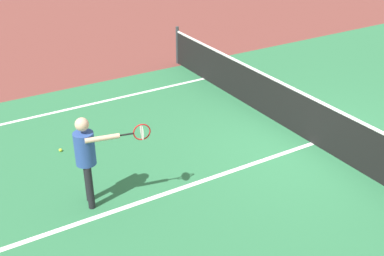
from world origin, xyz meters
TOP-DOWN VIEW (x-y plane):
  - ground_plane at (0.00, 0.00)m, footprint 60.00×60.00m
  - court_surface_inbounds at (0.00, 0.00)m, footprint 10.62×24.40m
  - line_center_service at (0.00, -3.20)m, footprint 0.10×6.40m
  - net at (0.00, 0.00)m, footprint 11.15×0.09m
  - player_near at (-0.38, -4.52)m, footprint 0.68×1.12m
  - tennis_ball_mid_court at (-2.31, -4.46)m, footprint 0.07×0.07m

SIDE VIEW (x-z plane):
  - ground_plane at x=0.00m, z-range 0.00..0.00m
  - court_surface_inbounds at x=0.00m, z-range 0.00..0.00m
  - line_center_service at x=0.00m, z-range 0.00..0.01m
  - tennis_ball_mid_court at x=-2.31m, z-range 0.00..0.07m
  - net at x=0.00m, z-range -0.04..1.03m
  - player_near at x=-0.38m, z-range 0.18..1.76m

